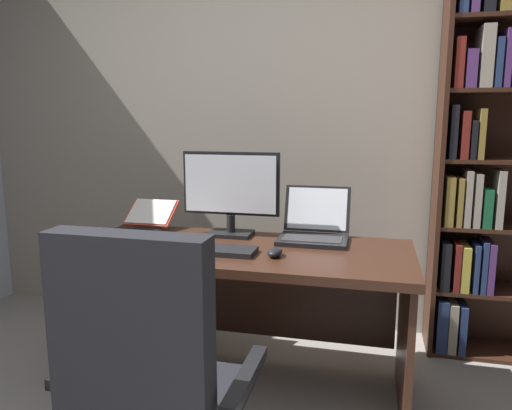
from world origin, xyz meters
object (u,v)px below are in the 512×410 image
object	(u,v)px
laptop	(314,229)
reading_stand_with_book	(150,216)
desk	(246,282)
monitor	(231,193)
notepad	(191,242)
pen	(195,240)
keyboard	(210,250)
computer_mouse	(275,252)
open_binder	(130,247)
bookshelf	(507,160)
office_chair	(153,405)

from	to	relation	value
laptop	reading_stand_with_book	world-z (taller)	laptop
desk	monitor	world-z (taller)	monitor
notepad	pen	size ratio (longest dim) A/B	1.50
monitor	keyboard	world-z (taller)	monitor
monitor	computer_mouse	size ratio (longest dim) A/B	4.90
keyboard	open_binder	xyz separation A→B (m)	(-0.37, -0.05, -0.00)
desk	reading_stand_with_book	distance (m)	0.68
laptop	notepad	distance (m)	0.62
laptop	notepad	xyz separation A→B (m)	(-0.58, -0.21, -0.05)
open_binder	bookshelf	bearing A→B (deg)	35.41
office_chair	laptop	distance (m)	1.21
monitor	notepad	xyz separation A→B (m)	(-0.15, -0.20, -0.22)
bookshelf	computer_mouse	bearing A→B (deg)	-143.96
reading_stand_with_book	open_binder	xyz separation A→B (m)	(0.11, -0.43, -0.06)
keyboard	open_binder	world-z (taller)	same
notepad	pen	world-z (taller)	pen
desk	monitor	xyz separation A→B (m)	(-0.12, 0.15, 0.42)
computer_mouse	keyboard	bearing A→B (deg)	180.00
desk	laptop	bearing A→B (deg)	26.46
bookshelf	open_binder	xyz separation A→B (m)	(-1.77, -0.85, -0.37)
desk	monitor	bearing A→B (deg)	128.27
desk	pen	distance (m)	0.32
pen	computer_mouse	bearing A→B (deg)	-17.82
pen	office_chair	bearing A→B (deg)	-77.93
desk	computer_mouse	bearing A→B (deg)	-45.80
reading_stand_with_book	pen	xyz separation A→B (m)	(0.35, -0.24, -0.06)
keyboard	laptop	bearing A→B (deg)	38.80
notepad	open_binder	bearing A→B (deg)	-140.44
office_chair	monitor	xyz separation A→B (m)	(-0.06, 1.09, 0.51)
open_binder	pen	size ratio (longest dim) A/B	3.37
reading_stand_with_book	keyboard	bearing A→B (deg)	-38.38
open_binder	pen	world-z (taller)	open_binder
monitor	keyboard	distance (m)	0.40
bookshelf	notepad	xyz separation A→B (m)	(-1.55, -0.66, -0.38)
desk	open_binder	xyz separation A→B (m)	(-0.49, -0.24, 0.21)
keyboard	computer_mouse	distance (m)	0.30
desk	pen	xyz separation A→B (m)	(-0.24, -0.05, 0.21)
keyboard	reading_stand_with_book	world-z (taller)	reading_stand_with_book
office_chair	bookshelf	bearing A→B (deg)	50.00
reading_stand_with_book	notepad	xyz separation A→B (m)	(0.33, -0.24, -0.07)
notepad	keyboard	bearing A→B (deg)	-43.12
laptop	open_binder	xyz separation A→B (m)	(-0.80, -0.40, -0.04)
open_binder	notepad	bearing A→B (deg)	49.35
desk	pen	world-z (taller)	pen
office_chair	notepad	world-z (taller)	office_chair
computer_mouse	notepad	world-z (taller)	computer_mouse
open_binder	desk	bearing A→B (deg)	35.93
desk	bookshelf	size ratio (longest dim) A/B	0.73
monitor	pen	distance (m)	0.31
desk	reading_stand_with_book	world-z (taller)	reading_stand_with_book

